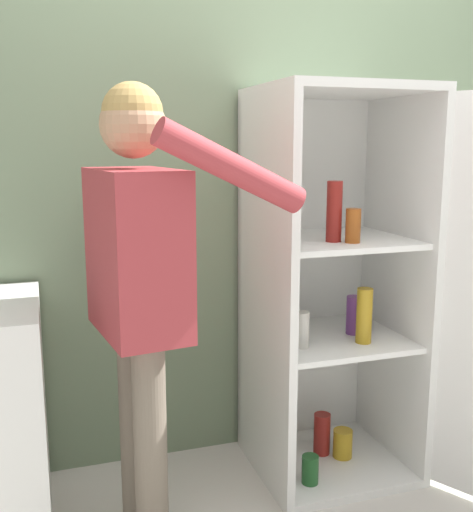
# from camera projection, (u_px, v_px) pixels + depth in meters

# --- Properties ---
(wall_back) EXTENTS (7.00, 0.06, 2.55)m
(wall_back) POSITION_uv_depth(u_px,v_px,m) (258.00, 182.00, 2.78)
(wall_back) COLOR gray
(wall_back) RESTS_ON ground_plane
(refrigerator) EXTENTS (1.03, 1.20, 1.68)m
(refrigerator) POSITION_uv_depth(u_px,v_px,m) (367.00, 292.00, 2.55)
(refrigerator) COLOR white
(refrigerator) RESTS_ON ground_plane
(person) EXTENTS (0.70, 0.60, 1.65)m
(person) POSITION_uv_depth(u_px,v_px,m) (140.00, 265.00, 2.06)
(person) COLOR #726656
(person) RESTS_ON ground_plane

